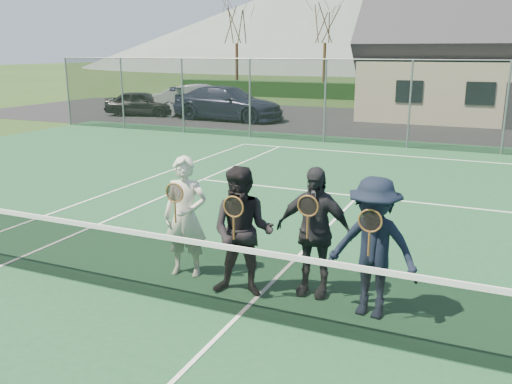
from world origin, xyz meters
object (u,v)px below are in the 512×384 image
Objects in this scene: car_a at (142,103)px; player_d at (373,248)px; car_c at (228,103)px; tennis_net at (238,278)px; player_c at (314,231)px; player_b at (243,232)px; player_a at (185,217)px; car_b at (203,101)px.

player_d reaches higher than car_a.
car_c reaches higher than tennis_net.
player_d is (15.71, -17.22, 0.28)m from car_a.
player_c is (9.91, -17.09, 0.11)m from car_c.
tennis_net is 6.49× the size of player_d.
player_a is at bearing 164.61° from player_b.
player_a is (9.75, -17.85, 0.12)m from car_b.
player_c is (14.84, -16.92, 0.28)m from car_a.
car_c is 20.36m from tennis_net.
player_d is at bearing -150.22° from car_b.
car_b is 1.89m from car_c.
car_b is at bearing 124.85° from player_d.
player_a is at bearing 176.40° from player_d.
car_b is 0.88× the size of car_c.
player_a is (12.91, -17.05, 0.28)m from car_a.
player_a and player_c have the same top height.
player_d reaches higher than car_c.
player_d is at bearing -3.60° from player_a.
car_c is (4.93, 0.17, 0.17)m from car_a.
car_a is 0.77× the size of car_b.
player_c is 1.00× the size of player_d.
car_b is 20.34m from player_a.
player_b is at bearing -176.08° from player_d.
player_a is (7.98, -17.21, 0.11)m from car_c.
player_c is at bearing -154.07° from car_a.
car_c is at bearing -114.83° from car_b.
car_c is 19.71m from player_b.
player_c reaches higher than car_b.
tennis_net is 0.76m from player_b.
car_c is at bearing 117.32° from player_b.
car_b is at bearing 120.81° from player_b.
car_c is 19.75m from player_c.
tennis_net is at bearing -121.41° from player_c.
car_c is 18.97m from player_a.
car_a is at bearing 132.37° from player_d.
player_b and player_d have the same top height.
tennis_net is 1.28m from player_c.
player_b is at bearing -149.27° from car_c.
car_a is 0.68× the size of car_c.
player_b and player_c have the same top height.
car_a is 2.10× the size of player_c.
player_b is at bearing -156.45° from car_a.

